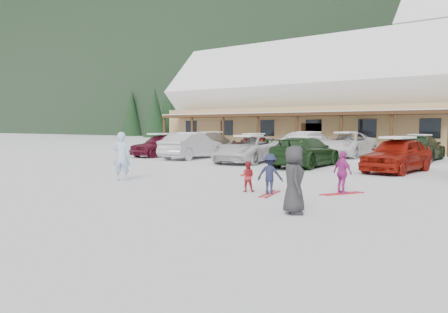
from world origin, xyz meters
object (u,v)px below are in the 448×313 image
Objects in this scene: adult_skier at (122,156)px; parked_car_10 at (346,145)px; parked_car_8 at (254,143)px; parked_car_11 at (420,148)px; day_lodge at (315,105)px; parked_car_3 at (305,152)px; bystander_dark at (294,180)px; parked_car_9 at (309,143)px; toddler_red at (247,177)px; parked_car_4 at (397,155)px; child_navy at (270,174)px; parked_car_0 at (161,145)px; child_magenta at (343,173)px; parked_car_1 at (192,146)px; parked_car_7 at (212,141)px; parked_car_2 at (249,149)px.

adult_skier reaches higher than parked_car_10.
parked_car_11 is at bearing -2.41° from parked_car_8.
day_lodge is 5.77× the size of parked_car_11.
parked_car_10 is (-0.95, 7.80, 0.07)m from parked_car_3.
day_lodge is 20.84m from parked_car_3.
bystander_dark is (13.05, -29.40, -3.17)m from day_lodge.
bystander_dark is at bearing 122.41° from parked_car_9.
toddler_red is 0.21× the size of parked_car_4.
parked_car_0 is at bearing -47.79° from child_navy.
day_lodge is 24.72× the size of child_navy.
child_magenta is at bearing -79.78° from parked_car_4.
parked_car_1 reaches higher than parked_car_7.
day_lodge is at bearing -97.39° from toddler_red.
parked_car_10 reaches higher than parked_car_11.
adult_skier reaches higher than bystander_dark.
parked_car_11 is at bearing -144.95° from adult_skier.
toddler_red is at bearing 102.33° from parked_car_3.
child_navy reaches higher than toddler_red.
parked_car_2 is at bearing -66.71° from child_navy.
parked_car_0 is 1.06× the size of parked_car_8.
bystander_dark is 19.21m from parked_car_10.
child_navy is (0.81, -0.05, 0.13)m from toddler_red.
parked_car_4 is at bearing -58.66° from child_magenta.
parked_car_7 is at bearing -60.77° from child_navy.
parked_car_10 reaches higher than parked_car_9.
parked_car_0 is 11.85m from parked_car_10.
parked_car_9 is at bearing -98.62° from toddler_red.
adult_skier is at bearing -9.28° from child_navy.
parked_car_7 is at bearing -77.43° from toddler_red.
parked_car_2 is 8.02m from parked_car_9.
day_lodge is 22.75m from parked_car_4.
parked_car_1 is 1.16× the size of parked_car_8.
day_lodge is 5.66× the size of parked_car_7.
parked_car_2 is (-5.75, 8.88, 0.27)m from toddler_red.
parked_car_0 is 7.79m from parked_car_8.
day_lodge is at bearing 130.74° from parked_car_4.
toddler_red is 0.21× the size of parked_car_0.
parked_car_0 is at bearing -97.96° from day_lodge.
parked_car_7 is 15.82m from parked_car_11.
day_lodge is at bearing 91.65° from parked_car_8.
adult_skier is 1.50× the size of child_navy.
parked_car_10 reaches higher than parked_car_0.
parked_car_2 is at bearing 99.79° from parked_car_9.
child_magenta is 3.41m from bystander_dark.
child_magenta is 0.29× the size of parked_car_0.
parked_car_9 reaches higher than parked_car_1.
parked_car_4 is (12.10, -0.62, -0.03)m from parked_car_1.
child_magenta is 17.39m from parked_car_0.
parked_car_3 is at bearing -66.48° from day_lodge.
parked_car_7 is 1.08× the size of parked_car_9.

